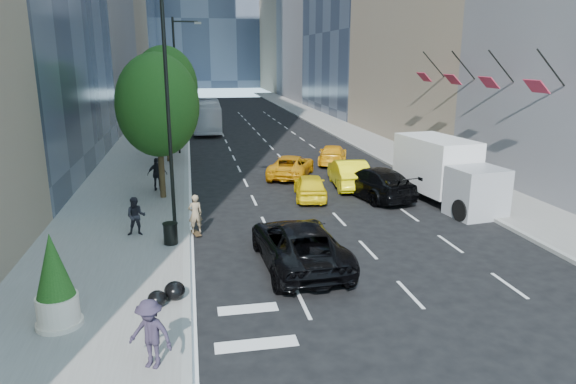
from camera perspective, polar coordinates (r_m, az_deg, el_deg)
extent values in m
plane|color=black|center=(20.22, 6.17, -6.59)|extent=(160.00, 160.00, 0.00)
cube|color=slate|center=(48.64, -14.77, 5.69)|extent=(6.00, 120.00, 0.15)
cube|color=slate|center=(50.99, 7.16, 6.46)|extent=(4.00, 120.00, 0.15)
cylinder|color=black|center=(22.10, -13.17, 8.72)|extent=(0.16, 0.16, 10.00)
cylinder|color=black|center=(40.05, -12.32, 11.30)|extent=(0.16, 0.16, 10.00)
cylinder|color=black|center=(40.06, -11.35, 18.09)|extent=(1.80, 0.12, 0.12)
cube|color=#99998C|center=(40.06, -9.99, 18.01)|extent=(0.50, 0.22, 0.15)
cylinder|color=black|center=(27.60, -13.87, 2.60)|extent=(0.30, 0.30, 3.15)
ellipsoid|color=#12390F|center=(27.12, -14.30, 9.34)|extent=(4.20, 4.20, 5.25)
cylinder|color=black|center=(37.41, -13.20, 5.92)|extent=(0.30, 0.30, 3.38)
ellipsoid|color=#12390F|center=(37.06, -13.52, 11.26)|extent=(4.50, 4.50, 5.62)
cylinder|color=black|center=(50.33, -12.69, 7.87)|extent=(0.30, 0.30, 2.93)
ellipsoid|color=#12390F|center=(50.07, -12.89, 11.31)|extent=(3.90, 3.90, 4.88)
cylinder|color=black|center=(58.16, -11.76, 9.93)|extent=(0.14, 0.14, 5.20)
imported|color=black|center=(58.06, -11.84, 11.51)|extent=(2.48, 0.53, 1.00)
cylinder|color=black|center=(27.67, 27.18, 12.19)|extent=(1.75, 0.08, 1.75)
cube|color=maroon|center=(27.31, 25.87, 10.52)|extent=(0.64, 1.30, 0.64)
cylinder|color=black|center=(30.94, 22.60, 12.77)|extent=(1.75, 0.08, 1.75)
cube|color=maroon|center=(30.62, 21.41, 11.28)|extent=(0.64, 1.30, 0.64)
cylinder|color=black|center=(34.37, 18.91, 13.19)|extent=(1.75, 0.08, 1.75)
cube|color=maroon|center=(34.08, 17.82, 11.83)|extent=(0.64, 1.30, 0.64)
cylinder|color=black|center=(37.91, 15.88, 13.49)|extent=(1.75, 0.08, 1.75)
cube|color=maroon|center=(37.65, 14.89, 12.25)|extent=(0.64, 1.30, 0.64)
imported|color=#887455|center=(21.96, -10.26, -2.69)|extent=(0.69, 0.54, 1.67)
imported|color=black|center=(18.54, 1.20, -5.79)|extent=(2.96, 6.02, 1.65)
imported|color=black|center=(27.92, 9.54, 1.07)|extent=(3.51, 6.04, 1.65)
imported|color=yellow|center=(27.32, 2.48, 0.65)|extent=(2.20, 4.19, 1.36)
imported|color=#FFEC0D|center=(29.93, 6.76, 2.10)|extent=(2.28, 5.16, 1.65)
imported|color=orange|center=(32.27, 0.35, 2.89)|extent=(4.03, 5.51, 1.39)
imported|color=#FFAE0D|center=(36.51, 4.98, 4.18)|extent=(3.22, 4.92, 1.33)
imported|color=silver|center=(53.54, -8.95, 8.39)|extent=(2.99, 11.28, 3.12)
cube|color=silver|center=(28.26, 16.09, 3.05)|extent=(3.00, 4.94, 2.74)
cube|color=gray|center=(25.70, 20.24, -0.04)|extent=(2.57, 2.31, 2.34)
cylinder|color=black|center=(24.93, 18.73, -1.93)|extent=(0.48, 1.05, 1.02)
cylinder|color=black|center=(26.23, 22.49, -1.47)|extent=(0.48, 1.05, 1.02)
cylinder|color=black|center=(29.33, 12.42, 0.95)|extent=(0.48, 1.05, 1.02)
cylinder|color=black|center=(30.45, 15.89, 1.23)|extent=(0.48, 1.05, 1.02)
imported|color=black|center=(22.12, -16.54, -2.60)|extent=(0.81, 0.64, 1.63)
imported|color=black|center=(29.26, -14.31, 1.93)|extent=(1.10, 0.51, 1.83)
imported|color=#2A2234|center=(12.94, -15.05, -14.98)|extent=(1.29, 1.09, 1.74)
cylinder|color=black|center=(20.86, -12.92, -4.56)|extent=(0.55, 0.55, 0.83)
cylinder|color=beige|center=(15.76, -24.16, -11.92)|extent=(1.12, 1.12, 0.90)
cone|color=#12390F|center=(15.23, -24.69, -7.37)|extent=(1.01, 1.01, 1.79)
ellipsoid|color=black|center=(16.33, -12.49, -10.63)|extent=(0.64, 0.71, 0.55)
ellipsoid|color=black|center=(16.01, -14.35, -11.42)|extent=(0.56, 0.62, 0.48)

